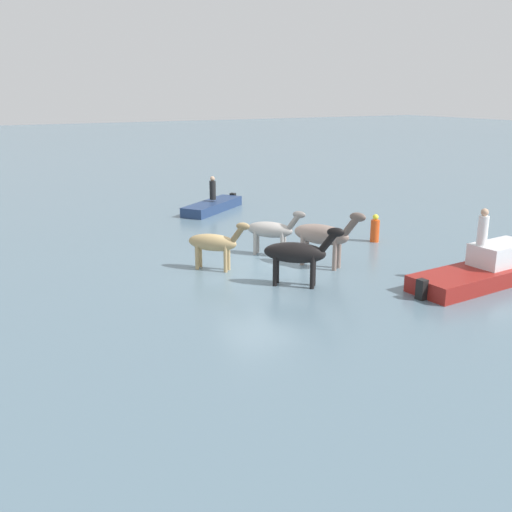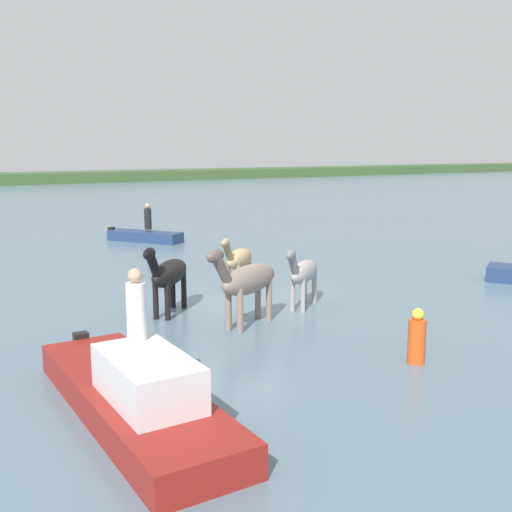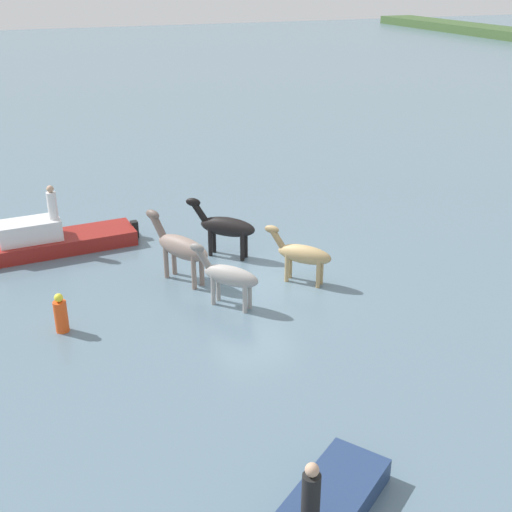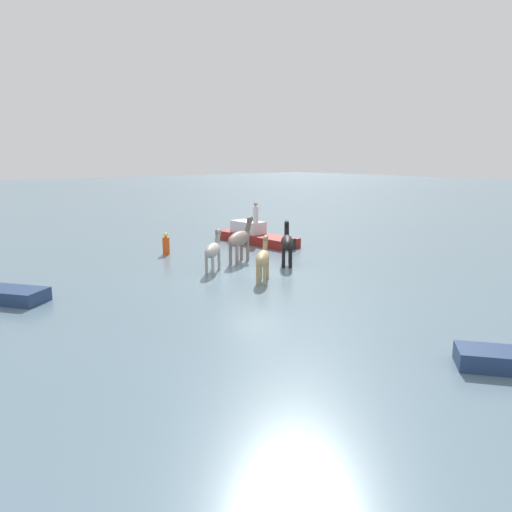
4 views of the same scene
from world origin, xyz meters
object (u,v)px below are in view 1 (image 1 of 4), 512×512
at_px(boat_launch_far, 488,272).
at_px(buoy_channel_marker, 375,229).
at_px(horse_lead, 324,235).
at_px(horse_rear_stallion, 298,253).
at_px(boat_dinghy_port, 213,208).
at_px(horse_mid_herd, 272,230).
at_px(horse_dun_straggler, 215,243).
at_px(person_spotter_bow, 483,229).
at_px(person_boatman_standing, 213,189).

xyz_separation_m(boat_launch_far, buoy_channel_marker, (5.78, -0.17, 0.18)).
bearing_deg(buoy_channel_marker, horse_lead, 115.74).
relative_size(horse_rear_stallion, boat_dinghy_port, 0.51).
relative_size(horse_mid_herd, horse_dun_straggler, 1.05).
relative_size(horse_mid_herd, horse_rear_stallion, 0.92).
xyz_separation_m(horse_mid_herd, boat_launch_far, (-6.04, -4.54, -0.64)).
relative_size(boat_launch_far, person_spotter_bow, 4.98).
bearing_deg(boat_dinghy_port, person_spotter_bow, 65.04).
height_order(horse_dun_straggler, boat_dinghy_port, horse_dun_straggler).
bearing_deg(horse_rear_stallion, boat_launch_far, 16.74).
bearing_deg(person_spotter_bow, horse_dun_straggler, 52.71).
distance_m(person_spotter_bow, buoy_channel_marker, 5.79).
distance_m(horse_rear_stallion, boat_dinghy_port, 12.35).
bearing_deg(person_spotter_bow, horse_lead, 42.27).
height_order(horse_mid_herd, buoy_channel_marker, horse_mid_herd).
relative_size(horse_lead, boat_launch_far, 0.43).
bearing_deg(person_boatman_standing, boat_dinghy_port, 149.25).
distance_m(boat_launch_far, boat_dinghy_port, 14.96).
xyz_separation_m(horse_dun_straggler, boat_dinghy_port, (9.26, -4.14, -0.79)).
distance_m(horse_mid_herd, horse_lead, 2.29).
relative_size(horse_mid_herd, buoy_channel_marker, 1.71).
bearing_deg(boat_launch_far, horse_rear_stallion, 151.32).
height_order(boat_launch_far, person_boatman_standing, person_boatman_standing).
height_order(horse_dun_straggler, boat_launch_far, horse_dun_straggler).
bearing_deg(horse_mid_herd, buoy_channel_marker, 46.44).
bearing_deg(person_boatman_standing, horse_dun_straggler, 155.87).
xyz_separation_m(horse_mid_herd, boat_dinghy_port, (8.61, -1.51, -0.81)).
bearing_deg(horse_dun_straggler, boat_dinghy_port, 112.61).
relative_size(person_boatman_standing, buoy_channel_marker, 1.04).
bearing_deg(boat_dinghy_port, horse_dun_straggler, 30.23).
bearing_deg(person_boatman_standing, boat_launch_far, -168.53).
bearing_deg(horse_mid_herd, horse_rear_stallion, -57.65).
distance_m(horse_lead, boat_launch_far, 5.45).
bearing_deg(boat_dinghy_port, boat_launch_far, 65.99).
height_order(horse_lead, boat_launch_far, horse_lead).
distance_m(boat_dinghy_port, person_boatman_standing, 0.97).
bearing_deg(buoy_channel_marker, horse_rear_stallion, 118.82).
distance_m(horse_lead, buoy_channel_marker, 4.35).
bearing_deg(boat_launch_far, horse_dun_straggler, 139.30).
distance_m(boat_dinghy_port, person_spotter_bow, 14.85).
bearing_deg(boat_launch_far, buoy_channel_marker, 84.59).
bearing_deg(horse_lead, horse_rear_stallion, -83.62).
distance_m(person_boatman_standing, buoy_channel_marker, 9.50).
distance_m(horse_lead, horse_rear_stallion, 2.31).
bearing_deg(boat_launch_far, horse_mid_herd, 123.18).
relative_size(horse_lead, boat_dinghy_port, 0.61).
distance_m(horse_lead, person_boatman_standing, 10.83).
bearing_deg(boat_dinghy_port, person_boatman_standing, -156.44).
relative_size(horse_lead, person_boatman_standing, 2.14).
xyz_separation_m(horse_mid_herd, buoy_channel_marker, (-0.26, -4.71, -0.46)).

